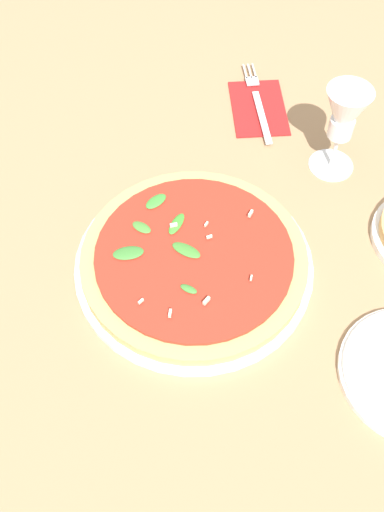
{
  "coord_description": "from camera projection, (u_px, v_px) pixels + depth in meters",
  "views": [
    {
      "loc": [
        -0.51,
        0.06,
        0.76
      ],
      "look_at": [
        -0.01,
        0.0,
        0.03
      ],
      "focal_mm": 42.0,
      "sensor_mm": 36.0,
      "label": 1
    }
  ],
  "objects": [
    {
      "name": "pizza_arugula_main",
      "position": [
        192.0,
        261.0,
        0.9
      ],
      "size": [
        0.36,
        0.36,
        0.05
      ],
      "color": "white",
      "rests_on": "ground_plane"
    },
    {
      "name": "napkin",
      "position": [
        258.0,
        107.0,
        1.11
      ],
      "size": [
        0.16,
        0.11,
        0.01
      ],
      "rotation": [
        0.0,
        0.0,
        -0.05
      ],
      "color": "#B21E1E",
      "rests_on": "ground_plane"
    },
    {
      "name": "fork",
      "position": [
        258.0,
        102.0,
        1.11
      ],
      "size": [
        0.22,
        0.02,
        0.0
      ],
      "rotation": [
        0.0,
        0.0,
        0.0
      ],
      "color": "silver",
      "rests_on": "ground_plane"
    },
    {
      "name": "ground_plane",
      "position": [
        193.0,
        264.0,
        0.92
      ],
      "size": [
        6.0,
        6.0,
        0.0
      ],
      "primitive_type": "plane",
      "color": "#9E7A56"
    },
    {
      "name": "wine_glass",
      "position": [
        344.0,
        118.0,
        0.94
      ],
      "size": [
        0.08,
        0.08,
        0.16
      ],
      "color": "white",
      "rests_on": "ground_plane"
    }
  ]
}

